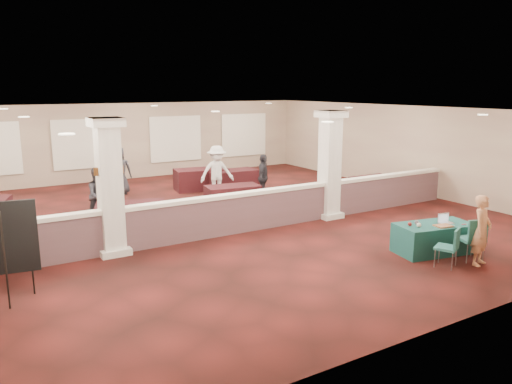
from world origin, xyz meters
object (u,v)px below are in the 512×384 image
easel_board (4,239)px  far_table_back_right (232,180)px  attendee_a (99,195)px  conf_chair_side (451,244)px  near_table (434,238)px  far_table_front_right (371,185)px  conf_chair_main (473,236)px  attendee_b (217,172)px  woman (482,230)px  far_table_back_center (201,179)px  far_table_front_center (233,196)px  far_table_front_left (131,216)px  attendee_d (120,171)px  attendee_c (263,177)px

easel_board → far_table_back_right: 10.86m
far_table_back_right → attendee_a: 5.95m
conf_chair_side → easel_board: size_ratio=0.46×
easel_board → near_table: bearing=-4.4°
conf_chair_side → far_table_front_right: 7.63m
conf_chair_main → attendee_b: size_ratio=0.54×
woman → attendee_b: 9.28m
attendee_b → conf_chair_side: bearing=-71.9°
far_table_back_center → far_table_back_right: (1.01, -0.65, -0.02)m
woman → far_table_front_right: (3.25, 6.74, -0.46)m
far_table_front_center → far_table_front_right: far_table_front_center is taller
conf_chair_main → attendee_b: attendee_b is taller
far_table_front_right → far_table_back_center: (-5.01, 3.98, 0.08)m
near_table → far_table_front_right: (3.44, 5.65, -0.03)m
conf_chair_side → far_table_front_left: bearing=102.6°
far_table_back_right → attendee_d: bearing=160.5°
far_table_front_right → attendee_c: (-3.95, 1.20, 0.48)m
conf_chair_main → attendee_d: size_ratio=0.57×
conf_chair_main → conf_chair_side: 0.77m
near_table → far_table_front_center: 6.80m
near_table → attendee_c: bearing=105.9°
attendee_d → woman: bearing=127.6°
conf_chair_main → woman: bearing=-83.8°
far_table_front_center → far_table_front_right: (5.33, -0.88, -0.03)m
attendee_c → conf_chair_main: bearing=-133.3°
conf_chair_side → far_table_back_right: (-0.03, 9.85, -0.14)m
near_table → far_table_back_center: bearing=110.9°
near_table → woman: 1.19m
far_table_front_left → attendee_a: size_ratio=1.15×
conf_chair_main → far_table_front_center: bearing=124.6°
conf_chair_main → attendee_d: (-4.71, 11.24, 0.28)m
conf_chair_side → attendee_a: bearing=100.8°
far_table_back_center → attendee_a: attendee_a is taller
near_table → attendee_b: size_ratio=0.98×
near_table → far_table_front_left: bearing=146.2°
conf_chair_main → far_table_back_center: conf_chair_main is taller
far_table_back_right → attendee_b: size_ratio=1.00×
attendee_d → near_table: bearing=128.8°
conf_chair_main → attendee_d: attendee_d is taller
far_table_front_center → woman: bearing=-74.7°
woman → far_table_front_center: (-2.08, 7.62, -0.43)m
near_table → attendee_a: bearing=143.3°
far_table_back_center → attendee_a: 5.33m
easel_board → attendee_c: 9.68m
conf_chair_main → attendee_a: size_ratio=0.62×
conf_chair_main → far_table_back_right: bearing=113.2°
near_table → conf_chair_main: bearing=-62.6°
attendee_c → far_table_front_center: bearing=144.2°
attendee_c → easel_board: bearing=160.5°
near_table → conf_chair_main: (0.24, -0.87, 0.24)m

